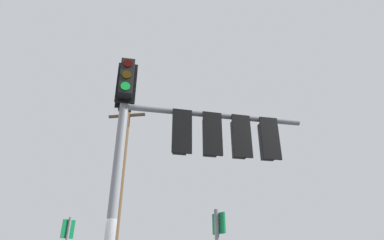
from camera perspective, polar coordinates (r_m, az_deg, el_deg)
The scene contains 2 objects.
signal_mast_assembly at distance 6.90m, azimuth -2.60°, elevation -3.14°, with size 4.43×1.40×5.99m.
utility_pole_wooden at distance 14.98m, azimuth -13.14°, elevation -11.90°, with size 1.70×1.11×10.02m.
Camera 1 is at (-0.36, -5.49, 1.60)m, focal length 29.08 mm.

